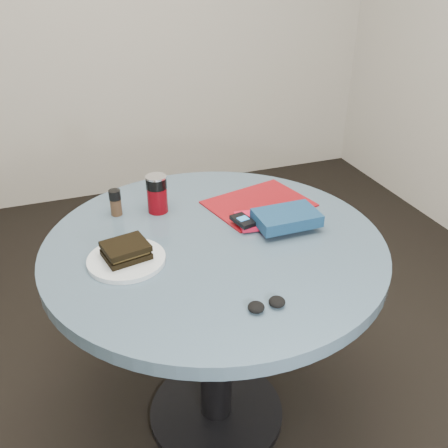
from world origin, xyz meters
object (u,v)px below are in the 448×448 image
object	(u,v)px
headphones	(267,305)
plate	(127,260)
soda_can	(157,194)
magazine	(259,204)
sandwich	(126,250)
pepper_grinder	(116,202)
mp3_player	(243,221)
table	(215,285)
red_book	(265,219)
novel	(287,218)

from	to	relation	value
headphones	plate	bearing A→B (deg)	131.82
soda_can	magazine	bearing A→B (deg)	-11.90
plate	soda_can	bearing A→B (deg)	59.90
sandwich	magazine	xyz separation A→B (m)	(0.47, 0.18, -0.03)
headphones	pepper_grinder	bearing A→B (deg)	113.66
pepper_grinder	magazine	bearing A→B (deg)	-11.30
magazine	headphones	bearing A→B (deg)	-125.14
mp3_player	headphones	xyz separation A→B (m)	(-0.09, -0.37, -0.02)
soda_can	pepper_grinder	size ratio (longest dim) A/B	1.45
table	pepper_grinder	bearing A→B (deg)	133.31
magazine	red_book	size ratio (longest dim) A/B	1.89
pepper_grinder	red_book	world-z (taller)	pepper_grinder
headphones	soda_can	bearing A→B (deg)	102.79
table	headphones	xyz separation A→B (m)	(0.02, -0.33, 0.17)
mp3_player	headphones	bearing A→B (deg)	-103.28
pepper_grinder	magazine	xyz separation A→B (m)	(0.45, -0.09, -0.04)
soda_can	headphones	size ratio (longest dim) A/B	1.28
magazine	mp3_player	size ratio (longest dim) A/B	3.57
sandwich	magazine	world-z (taller)	sandwich
soda_can	mp3_player	bearing A→B (deg)	-42.01
plate	novel	bearing A→B (deg)	1.71
table	mp3_player	world-z (taller)	mp3_player
table	novel	size ratio (longest dim) A/B	5.30
soda_can	plate	bearing A→B (deg)	-120.10
soda_can	novel	bearing A→B (deg)	-35.60
soda_can	red_book	size ratio (longest dim) A/B	0.73
mp3_player	headphones	world-z (taller)	mp3_player
pepper_grinder	mp3_player	xyz separation A→B (m)	(0.35, -0.22, -0.02)
table	novel	bearing A→B (deg)	-2.18
sandwich	novel	distance (m)	0.49
red_book	sandwich	bearing A→B (deg)	-164.68
plate	red_book	size ratio (longest dim) A/B	1.26
table	soda_can	xyz separation A→B (m)	(-0.11, 0.23, 0.23)
sandwich	headphones	size ratio (longest dim) A/B	1.38
table	novel	xyz separation A→B (m)	(0.23, -0.01, 0.20)
table	mp3_player	bearing A→B (deg)	20.27
red_book	mp3_player	distance (m)	0.08
table	red_book	bearing A→B (deg)	14.74
headphones	table	bearing A→B (deg)	92.90
magazine	plate	bearing A→B (deg)	-172.02
mp3_player	soda_can	bearing A→B (deg)	137.99
pepper_grinder	headphones	bearing A→B (deg)	-66.34
soda_can	pepper_grinder	world-z (taller)	soda_can
sandwich	novel	bearing A→B (deg)	1.17
magazine	mp3_player	distance (m)	0.17
table	sandwich	xyz separation A→B (m)	(-0.26, -0.02, 0.20)
soda_can	mp3_player	size ratio (longest dim) A/B	1.38
pepper_grinder	table	bearing A→B (deg)	-46.69
plate	pepper_grinder	bearing A→B (deg)	86.05
headphones	novel	bearing A→B (deg)	57.15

